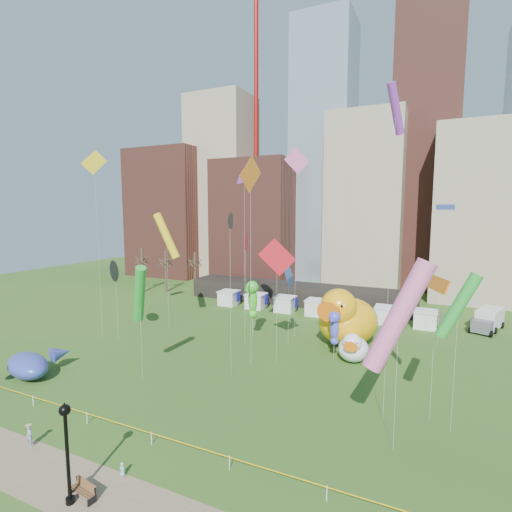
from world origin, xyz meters
The scene contains 34 objects.
ground centered at (0.00, 0.00, 0.00)m, with size 160.00×160.00×0.00m, color #275119.
footpath centered at (0.00, -5.00, 0.01)m, with size 70.00×4.00×0.02m, color brown.
skyline centered at (2.25, 61.06, 21.44)m, with size 101.00×23.00×68.00m.
crane_left centered at (-21.11, 64.00, 46.90)m, with size 23.00×1.00×76.00m.
pavilion centered at (-4.00, 42.00, 1.60)m, with size 38.00×6.00×3.20m, color black.
vendor_tents centered at (1.02, 36.00, 1.11)m, with size 33.24×2.80×2.40m.
bare_trees centered at (-30.17, 40.54, 4.01)m, with size 8.44×6.44×8.50m.
caution_tape centered at (0.00, 0.00, 0.68)m, with size 50.00×0.06×0.90m.
big_duck centered at (7.74, 24.89, 3.21)m, with size 8.38×9.83×6.98m.
small_duck centered at (9.51, 20.18, 1.51)m, with size 3.33×4.36×3.29m.
seahorse_green centered at (-3.16, 22.44, 5.26)m, with size 1.65×2.02×7.18m.
seahorse_purple centered at (7.59, 19.74, 3.78)m, with size 1.23×1.54×5.27m.
whale_inflatable centered at (-17.61, 3.67, 1.16)m, with size 6.38×7.35×2.54m.
park_bench centered at (-0.14, -5.37, 0.49)m, with size 1.80×0.81×0.89m.
lamppost centered at (-0.47, -6.00, 3.51)m, with size 0.60×0.60×5.74m.
box_truck centered at (23.55, 38.56, 1.40)m, with size 4.39×6.82×2.73m.
woman centered at (-7.15, -3.65, 0.75)m, with size 0.54×0.35×1.47m, color white.
toddler centered at (0.52, -3.20, 0.45)m, with size 0.30×0.22×0.85m, color white.
kite_0 centered at (2.43, 16.44, 10.96)m, with size 3.31×1.98×12.95m.
kite_1 centered at (14.82, 6.28, 9.06)m, with size 4.53×2.83×12.79m.
kite_2 centered at (-0.42, 11.92, 14.68)m, with size 0.62×1.53×15.51m.
kite_3 centered at (18.32, 10.13, 9.19)m, with size 2.90×1.26×11.58m.
kite_4 centered at (-20.17, 14.83, 20.83)m, with size 1.96×2.18×22.73m.
kite_5 centered at (1.92, 21.32, 8.30)m, with size 1.93×2.40×9.89m.
kite_6 centered at (16.94, 11.42, 10.36)m, with size 1.72×3.21×10.90m.
kite_7 centered at (13.77, 9.74, 22.52)m, with size 1.34×2.07×24.28m.
kite_8 centered at (-7.59, 29.46, 11.12)m, with size 1.43×2.96×12.63m.
kite_9 centered at (1.21, 25.56, 21.22)m, with size 3.30×0.32×23.23m.
kite_10 centered at (-17.79, 15.05, 8.49)m, with size 2.39×1.55×9.78m.
kite_11 centered at (-7.25, 7.38, 8.17)m, with size 3.13×2.77×10.94m.
kite_12 centered at (-15.37, 21.80, 12.32)m, with size 3.75×1.67×15.41m.
kite_13 centered at (17.53, 29.49, 15.82)m, with size 1.98×0.81×16.35m.
kite_14 centered at (0.33, 14.75, 18.86)m, with size 0.59×3.55×20.89m.
kite_15 centered at (-2.85, 19.70, 19.09)m, with size 3.02×2.80×19.74m.
Camera 1 is at (16.61, -18.98, 15.69)m, focal length 27.00 mm.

